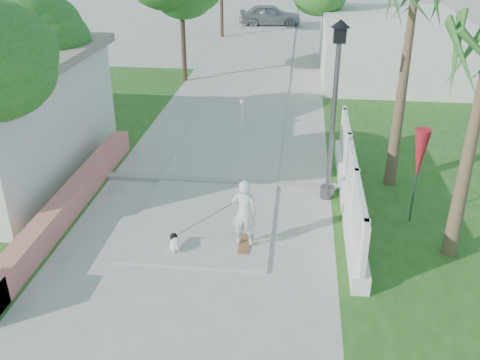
# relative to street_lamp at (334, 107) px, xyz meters

# --- Properties ---
(ground) EXTENTS (90.00, 90.00, 0.00)m
(ground) POSITION_rel_street_lamp_xyz_m (-2.90, -5.50, -2.43)
(ground) COLOR #B7B7B2
(ground) RESTS_ON ground
(path_strip) EXTENTS (3.20, 36.00, 0.06)m
(path_strip) POSITION_rel_street_lamp_xyz_m (-2.90, 14.50, -2.40)
(path_strip) COLOR #B7B7B2
(path_strip) RESTS_ON ground
(curb) EXTENTS (6.50, 0.25, 0.10)m
(curb) POSITION_rel_street_lamp_xyz_m (-2.90, 0.50, -2.38)
(curb) COLOR #999993
(curb) RESTS_ON ground
(grass_left) EXTENTS (8.00, 20.00, 0.01)m
(grass_left) POSITION_rel_street_lamp_xyz_m (-9.90, 2.50, -2.42)
(grass_left) COLOR #26561B
(grass_left) RESTS_ON ground
(grass_right) EXTENTS (8.00, 20.00, 0.01)m
(grass_right) POSITION_rel_street_lamp_xyz_m (4.10, 2.50, -2.42)
(grass_right) COLOR #26561B
(grass_right) RESTS_ON ground
(pink_wall) EXTENTS (0.45, 8.20, 0.80)m
(pink_wall) POSITION_rel_street_lamp_xyz_m (-6.20, -1.95, -2.11)
(pink_wall) COLOR #D5736D
(pink_wall) RESTS_ON ground
(lattice_fence) EXTENTS (0.35, 7.00, 1.50)m
(lattice_fence) POSITION_rel_street_lamp_xyz_m (0.50, -0.50, -1.88)
(lattice_fence) COLOR white
(lattice_fence) RESTS_ON ground
(building_right) EXTENTS (6.00, 8.00, 2.60)m
(building_right) POSITION_rel_street_lamp_xyz_m (3.10, 12.50, -1.13)
(building_right) COLOR silver
(building_right) RESTS_ON ground
(street_lamp) EXTENTS (0.44, 0.44, 4.44)m
(street_lamp) POSITION_rel_street_lamp_xyz_m (0.00, 0.00, 0.00)
(street_lamp) COLOR #59595E
(street_lamp) RESTS_ON ground
(bollard) EXTENTS (0.14, 0.14, 1.09)m
(bollard) POSITION_rel_street_lamp_xyz_m (-2.70, 4.50, -1.84)
(bollard) COLOR white
(bollard) RESTS_ON ground
(patio_umbrella) EXTENTS (0.36, 0.36, 2.30)m
(patio_umbrella) POSITION_rel_street_lamp_xyz_m (1.90, -1.00, -0.74)
(patio_umbrella) COLOR #59595E
(patio_umbrella) RESTS_ON ground
(tree_left_mid) EXTENTS (3.20, 3.20, 4.85)m
(tree_left_mid) POSITION_rel_street_lamp_xyz_m (-8.38, 2.98, 1.07)
(tree_left_mid) COLOR #4C3826
(tree_left_mid) RESTS_ON ground
(palm_far) EXTENTS (1.80, 1.80, 5.30)m
(palm_far) POSITION_rel_street_lamp_xyz_m (1.70, 1.00, 2.06)
(palm_far) COLOR brown
(palm_far) RESTS_ON ground
(skateboarder) EXTENTS (1.73, 0.80, 1.60)m
(skateboarder) POSITION_rel_street_lamp_xyz_m (-2.20, -2.57, -1.66)
(skateboarder) COLOR brown
(skateboarder) RESTS_ON ground
(dog) EXTENTS (0.38, 0.52, 0.37)m
(dog) POSITION_rel_street_lamp_xyz_m (-3.30, -2.88, -2.22)
(dog) COLOR white
(dog) RESTS_ON ground
(parked_car) EXTENTS (4.26, 2.09, 1.40)m
(parked_car) POSITION_rel_street_lamp_xyz_m (-3.05, 24.55, -1.73)
(parked_car) COLOR #A8A9AF
(parked_car) RESTS_ON ground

